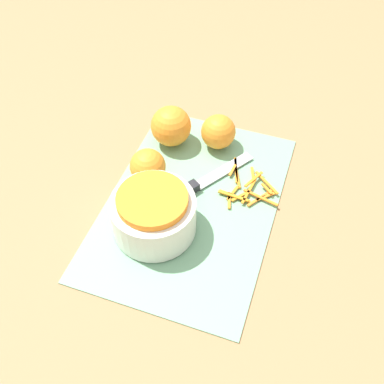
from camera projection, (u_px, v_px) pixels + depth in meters
The scene contains 8 objects.
ground_plane at pixel (192, 204), 0.85m from camera, with size 4.00×4.00×0.00m, color #9E754C.
cutting_board at pixel (192, 203), 0.85m from camera, with size 0.46×0.31×0.01m.
bowl_speckled at pixel (154, 213), 0.78m from camera, with size 0.15×0.15×0.09m.
knife at pixel (184, 192), 0.85m from camera, with size 0.22×0.16×0.02m.
orange_left at pixel (217, 131), 0.92m from camera, with size 0.07×0.07×0.07m.
orange_right at pixel (148, 166), 0.86m from camera, with size 0.07×0.07×0.07m.
orange_back at pixel (171, 126), 0.92m from camera, with size 0.08×0.08×0.08m.
peel_pile at pixel (247, 188), 0.86m from camera, with size 0.13×0.12×0.01m.
Camera 1 is at (-0.50, -0.17, 0.67)m, focal length 42.00 mm.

